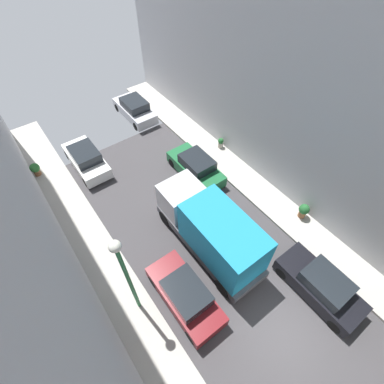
{
  "coord_description": "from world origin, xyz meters",
  "views": [
    {
      "loc": [
        -5.31,
        -0.39,
        13.9
      ],
      "look_at": [
        1.35,
        8.57,
        0.5
      ],
      "focal_mm": 26.75,
      "sensor_mm": 36.0,
      "label": 1
    }
  ],
  "objects_px": {
    "parked_car_right_1": "(321,285)",
    "delivery_truck": "(211,230)",
    "parked_car_left_2": "(185,295)",
    "parked_car_right_3": "(135,109)",
    "potted_plant_3": "(304,210)",
    "parked_car_right_2": "(196,167)",
    "potted_plant_2": "(35,169)",
    "lamp_post": "(125,270)",
    "parked_car_left_3": "(86,159)",
    "potted_plant_1": "(221,143)"
  },
  "relations": [
    {
      "from": "parked_car_left_3",
      "to": "delivery_truck",
      "type": "distance_m",
      "value": 10.19
    },
    {
      "from": "parked_car_left_2",
      "to": "potted_plant_3",
      "type": "height_order",
      "value": "parked_car_left_2"
    },
    {
      "from": "potted_plant_3",
      "to": "parked_car_right_3",
      "type": "bearing_deg",
      "value": 101.18
    },
    {
      "from": "parked_car_left_2",
      "to": "parked_car_right_1",
      "type": "xyz_separation_m",
      "value": [
        5.4,
        -3.45,
        0.0
      ]
    },
    {
      "from": "delivery_truck",
      "to": "parked_car_right_2",
      "type": "bearing_deg",
      "value": 60.73
    },
    {
      "from": "parked_car_left_2",
      "to": "potted_plant_1",
      "type": "height_order",
      "value": "parked_car_left_2"
    },
    {
      "from": "delivery_truck",
      "to": "lamp_post",
      "type": "xyz_separation_m",
      "value": [
        -4.6,
        -0.41,
        2.16
      ]
    },
    {
      "from": "parked_car_left_3",
      "to": "parked_car_right_2",
      "type": "xyz_separation_m",
      "value": [
        5.4,
        -4.94,
        0.0
      ]
    },
    {
      "from": "delivery_truck",
      "to": "parked_car_left_3",
      "type": "bearing_deg",
      "value": 105.46
    },
    {
      "from": "potted_plant_2",
      "to": "potted_plant_3",
      "type": "distance_m",
      "value": 16.86
    },
    {
      "from": "parked_car_left_2",
      "to": "parked_car_left_3",
      "type": "bearing_deg",
      "value": 90.0
    },
    {
      "from": "parked_car_right_1",
      "to": "delivery_truck",
      "type": "bearing_deg",
      "value": 118.6
    },
    {
      "from": "parked_car_left_3",
      "to": "potted_plant_1",
      "type": "height_order",
      "value": "parked_car_left_3"
    },
    {
      "from": "parked_car_left_3",
      "to": "potted_plant_3",
      "type": "bearing_deg",
      "value": -54.01
    },
    {
      "from": "potted_plant_3",
      "to": "potted_plant_1",
      "type": "bearing_deg",
      "value": 88.97
    },
    {
      "from": "delivery_truck",
      "to": "potted_plant_1",
      "type": "height_order",
      "value": "delivery_truck"
    },
    {
      "from": "potted_plant_1",
      "to": "parked_car_left_3",
      "type": "bearing_deg",
      "value": 155.0
    },
    {
      "from": "lamp_post",
      "to": "parked_car_right_3",
      "type": "bearing_deg",
      "value": 61.17
    },
    {
      "from": "parked_car_right_3",
      "to": "potted_plant_3",
      "type": "bearing_deg",
      "value": -78.82
    },
    {
      "from": "delivery_truck",
      "to": "potted_plant_2",
      "type": "height_order",
      "value": "delivery_truck"
    },
    {
      "from": "parked_car_left_3",
      "to": "lamp_post",
      "type": "bearing_deg",
      "value": -100.58
    },
    {
      "from": "parked_car_right_3",
      "to": "lamp_post",
      "type": "distance_m",
      "value": 15.48
    },
    {
      "from": "delivery_truck",
      "to": "parked_car_right_3",
      "type": "bearing_deg",
      "value": 78.13
    },
    {
      "from": "potted_plant_1",
      "to": "parked_car_right_2",
      "type": "bearing_deg",
      "value": -160.97
    },
    {
      "from": "parked_car_right_2",
      "to": "potted_plant_3",
      "type": "height_order",
      "value": "parked_car_right_2"
    },
    {
      "from": "potted_plant_2",
      "to": "parked_car_left_3",
      "type": "bearing_deg",
      "value": -21.27
    },
    {
      "from": "parked_car_left_2",
      "to": "parked_car_left_3",
      "type": "height_order",
      "value": "same"
    },
    {
      "from": "parked_car_right_2",
      "to": "potted_plant_3",
      "type": "distance_m",
      "value": 7.03
    },
    {
      "from": "parked_car_left_3",
      "to": "potted_plant_2",
      "type": "distance_m",
      "value": 3.23
    },
    {
      "from": "parked_car_right_2",
      "to": "potted_plant_2",
      "type": "distance_m",
      "value": 10.4
    },
    {
      "from": "parked_car_right_3",
      "to": "potted_plant_3",
      "type": "xyz_separation_m",
      "value": [
        2.86,
        -14.45,
        -0.01
      ]
    },
    {
      "from": "parked_car_left_3",
      "to": "lamp_post",
      "type": "relative_size",
      "value": 0.72
    },
    {
      "from": "potted_plant_1",
      "to": "potted_plant_3",
      "type": "bearing_deg",
      "value": -91.03
    },
    {
      "from": "parked_car_left_2",
      "to": "potted_plant_1",
      "type": "bearing_deg",
      "value": 41.21
    },
    {
      "from": "parked_car_left_3",
      "to": "lamp_post",
      "type": "height_order",
      "value": "lamp_post"
    },
    {
      "from": "parked_car_right_3",
      "to": "lamp_post",
      "type": "xyz_separation_m",
      "value": [
        -7.3,
        -13.26,
        3.22
      ]
    },
    {
      "from": "parked_car_right_2",
      "to": "lamp_post",
      "type": "xyz_separation_m",
      "value": [
        -7.3,
        -5.23,
        3.22
      ]
    },
    {
      "from": "delivery_truck",
      "to": "potted_plant_2",
      "type": "xyz_separation_m",
      "value": [
        -5.71,
        10.94,
        -1.13
      ]
    },
    {
      "from": "delivery_truck",
      "to": "potted_plant_1",
      "type": "relative_size",
      "value": 8.6
    },
    {
      "from": "parked_car_left_3",
      "to": "potted_plant_2",
      "type": "relative_size",
      "value": 4.63
    },
    {
      "from": "potted_plant_1",
      "to": "lamp_post",
      "type": "bearing_deg",
      "value": -148.68
    },
    {
      "from": "parked_car_left_2",
      "to": "parked_car_right_3",
      "type": "xyz_separation_m",
      "value": [
        5.4,
        14.35,
        0.0
      ]
    },
    {
      "from": "potted_plant_2",
      "to": "potted_plant_1",
      "type": "bearing_deg",
      "value": -24.03
    },
    {
      "from": "delivery_truck",
      "to": "potted_plant_3",
      "type": "relative_size",
      "value": 6.83
    },
    {
      "from": "parked_car_right_1",
      "to": "lamp_post",
      "type": "bearing_deg",
      "value": 148.13
    },
    {
      "from": "potted_plant_1",
      "to": "lamp_post",
      "type": "height_order",
      "value": "lamp_post"
    },
    {
      "from": "parked_car_right_2",
      "to": "delivery_truck",
      "type": "bearing_deg",
      "value": -119.27
    },
    {
      "from": "parked_car_right_3",
      "to": "parked_car_right_2",
      "type": "bearing_deg",
      "value": -90.0
    },
    {
      "from": "parked_car_right_1",
      "to": "parked_car_left_2",
      "type": "bearing_deg",
      "value": 147.41
    },
    {
      "from": "parked_car_left_2",
      "to": "delivery_truck",
      "type": "bearing_deg",
      "value": 29.04
    }
  ]
}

